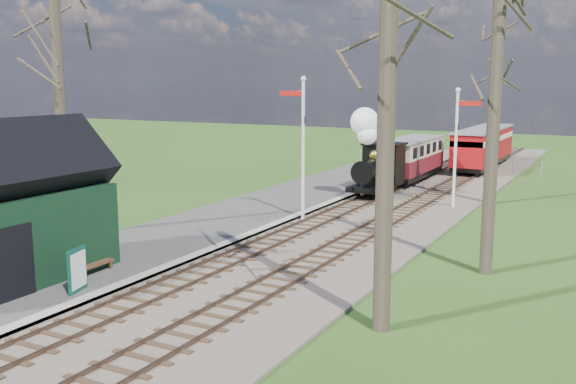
% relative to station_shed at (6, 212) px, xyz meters
% --- Properties ---
extents(distant_hills, '(114.40, 48.00, 22.02)m').
position_rel_station_shed_xyz_m(distant_hills, '(5.70, 60.38, -18.47)').
color(distant_hills, '#385B23').
rests_on(distant_hills, ground).
extents(ballast_bed, '(8.00, 60.00, 0.10)m').
position_rel_station_shed_xyz_m(ballast_bed, '(5.60, 18.00, -2.22)').
color(ballast_bed, brown).
rests_on(ballast_bed, ground).
extents(track_near, '(1.60, 60.00, 0.15)m').
position_rel_station_shed_xyz_m(track_near, '(4.30, 18.00, -2.17)').
color(track_near, brown).
rests_on(track_near, ground).
extents(track_far, '(1.60, 60.00, 0.15)m').
position_rel_station_shed_xyz_m(track_far, '(6.90, 18.00, -2.17)').
color(track_far, brown).
rests_on(track_far, ground).
extents(platform, '(5.00, 44.00, 0.20)m').
position_rel_station_shed_xyz_m(platform, '(0.80, 10.00, -2.17)').
color(platform, '#474442').
rests_on(platform, ground).
extents(coping_strip, '(0.40, 44.00, 0.21)m').
position_rel_station_shed_xyz_m(coping_strip, '(3.10, 10.00, -2.16)').
color(coping_strip, '#B2AD9E').
rests_on(coping_strip, ground).
extents(station_shed, '(3.25, 6.30, 4.78)m').
position_rel_station_shed_xyz_m(station_shed, '(0.00, 0.00, 0.00)').
color(station_shed, black).
rests_on(station_shed, platform).
extents(semaphore_near, '(1.22, 0.24, 6.22)m').
position_rel_station_shed_xyz_m(semaphore_near, '(3.53, 12.00, 1.35)').
color(semaphore_near, silver).
rests_on(semaphore_near, ground).
extents(semaphore_far, '(1.22, 0.24, 5.72)m').
position_rel_station_shed_xyz_m(semaphore_far, '(8.67, 18.00, 1.08)').
color(semaphore_far, silver).
rests_on(semaphore_far, ground).
extents(bare_trees, '(15.51, 22.39, 12.00)m').
position_rel_station_shed_xyz_m(bare_trees, '(5.63, 6.10, 2.94)').
color(bare_trees, '#382D23').
rests_on(bare_trees, ground).
extents(fence_line, '(12.60, 0.08, 1.00)m').
position_rel_station_shed_xyz_m(fence_line, '(4.60, 32.00, -1.72)').
color(fence_line, slate).
rests_on(fence_line, ground).
extents(locomotive, '(1.82, 4.25, 4.55)m').
position_rel_station_shed_xyz_m(locomotive, '(4.29, 18.98, -0.17)').
color(locomotive, black).
rests_on(locomotive, ground).
extents(coach, '(2.12, 7.28, 2.23)m').
position_rel_station_shed_xyz_m(coach, '(4.30, 25.04, -0.73)').
color(coach, black).
rests_on(coach, ground).
extents(red_carriage_a, '(2.17, 5.36, 2.28)m').
position_rel_station_shed_xyz_m(red_carriage_a, '(6.90, 30.38, -0.71)').
color(red_carriage_a, black).
rests_on(red_carriage_a, ground).
extents(red_carriage_b, '(2.17, 5.36, 2.28)m').
position_rel_station_shed_xyz_m(red_carriage_b, '(6.90, 35.88, -0.71)').
color(red_carriage_b, black).
rests_on(red_carriage_b, ground).
extents(sign_board, '(0.30, 0.84, 1.24)m').
position_rel_station_shed_xyz_m(sign_board, '(2.52, 0.22, -1.45)').
color(sign_board, '#0D4035').
rests_on(sign_board, platform).
extents(bench, '(0.48, 1.59, 0.90)m').
position_rel_station_shed_xyz_m(bench, '(1.47, 1.64, -1.64)').
color(bench, '#4C2F1B').
rests_on(bench, platform).
extents(person, '(0.35, 0.50, 1.28)m').
position_rel_station_shed_xyz_m(person, '(1.28, 0.88, -1.43)').
color(person, '#1A212F').
rests_on(person, platform).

